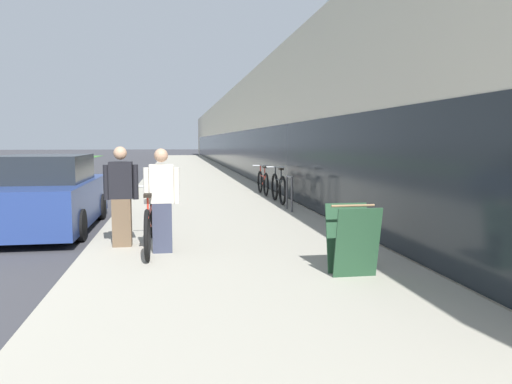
{
  "coord_description": "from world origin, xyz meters",
  "views": [
    {
      "loc": [
        4.9,
        -5.61,
        1.83
      ],
      "look_at": [
        7.82,
        12.16,
        -0.0
      ],
      "focal_mm": 35.0,
      "sensor_mm": 36.0,
      "label": 1
    }
  ],
  "objects": [
    {
      "name": "sandwich_board_sign",
      "position": [
        7.11,
        0.31,
        0.6
      ],
      "size": [
        0.56,
        0.56,
        0.9
      ],
      "color": "#23472D",
      "rests_on": "sidewalk_slab"
    },
    {
      "name": "cruiser_bike_middle",
      "position": [
        7.69,
        9.98,
        0.53
      ],
      "size": [
        0.52,
        1.77,
        0.92
      ],
      "color": "black",
      "rests_on": "sidewalk_slab"
    },
    {
      "name": "person_bystander",
      "position": [
        4.06,
        2.57,
        0.95
      ],
      "size": [
        0.54,
        0.21,
        1.6
      ],
      "color": "brown",
      "rests_on": "sidewalk_slab"
    },
    {
      "name": "parked_sedan_curbside",
      "position": [
        2.29,
        5.13,
        0.72
      ],
      "size": [
        1.96,
        4.43,
        1.55
      ],
      "color": "navy",
      "rests_on": "ground"
    },
    {
      "name": "bike_rack_hoop",
      "position": [
        7.67,
        6.21,
        0.66
      ],
      "size": [
        0.05,
        0.6,
        0.84
      ],
      "color": "#4C4C51",
      "rests_on": "sidewalk_slab"
    },
    {
      "name": "storefront_facade",
      "position": [
        13.22,
        29.0,
        2.42
      ],
      "size": [
        10.01,
        70.0,
        4.84
      ],
      "color": "beige",
      "rests_on": "ground"
    },
    {
      "name": "person_rider",
      "position": [
        4.71,
        2.02,
        0.94
      ],
      "size": [
        0.54,
        0.21,
        1.58
      ],
      "color": "#33384C",
      "rests_on": "sidewalk_slab"
    },
    {
      "name": "sidewalk_slab",
      "position": [
        5.84,
        21.0,
        0.07
      ],
      "size": [
        4.7,
        70.0,
        0.15
      ],
      "color": "#A39E8E",
      "rests_on": "ground"
    },
    {
      "name": "tandem_bicycle",
      "position": [
        4.51,
        2.33,
        0.54
      ],
      "size": [
        0.52,
        2.5,
        0.93
      ],
      "color": "black",
      "rests_on": "sidewalk_slab"
    },
    {
      "name": "cruiser_bike_nearest",
      "position": [
        7.73,
        7.77,
        0.56
      ],
      "size": [
        0.52,
        1.81,
        0.98
      ],
      "color": "black",
      "rests_on": "sidewalk_slab"
    }
  ]
}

